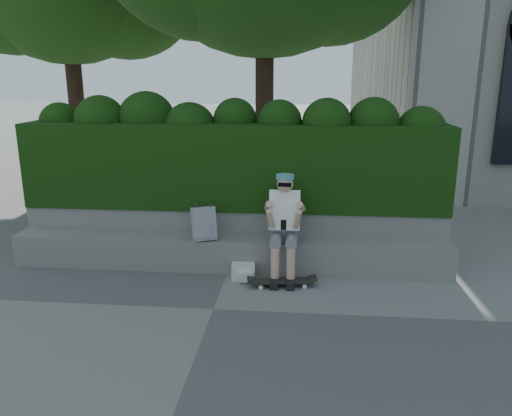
# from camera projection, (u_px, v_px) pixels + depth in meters

# --- Properties ---
(ground) EXTENTS (80.00, 80.00, 0.00)m
(ground) POSITION_uv_depth(u_px,v_px,m) (213.00, 309.00, 5.74)
(ground) COLOR slate
(ground) RESTS_ON ground
(bench_ledge) EXTENTS (6.00, 0.45, 0.45)m
(bench_ledge) POSITION_uv_depth(u_px,v_px,m) (229.00, 253.00, 6.89)
(bench_ledge) COLOR gray
(bench_ledge) RESTS_ON ground
(planter_wall) EXTENTS (6.00, 0.50, 0.75)m
(planter_wall) POSITION_uv_depth(u_px,v_px,m) (233.00, 232.00, 7.30)
(planter_wall) COLOR gray
(planter_wall) RESTS_ON ground
(hedge) EXTENTS (6.00, 1.00, 1.20)m
(hedge) POSITION_uv_depth(u_px,v_px,m) (235.00, 164.00, 7.27)
(hedge) COLOR black
(hedge) RESTS_ON planter_wall
(person) EXTENTS (0.40, 0.76, 1.38)m
(person) POSITION_uv_depth(u_px,v_px,m) (284.00, 222.00, 6.51)
(person) COLOR slate
(person) RESTS_ON ground
(skateboard) EXTENTS (0.81, 0.31, 0.08)m
(skateboard) POSITION_uv_depth(u_px,v_px,m) (282.00, 281.00, 6.35)
(skateboard) COLOR black
(skateboard) RESTS_ON ground
(backpack_plaid) EXTENTS (0.35, 0.28, 0.45)m
(backpack_plaid) POSITION_uv_depth(u_px,v_px,m) (204.00, 224.00, 6.70)
(backpack_plaid) COLOR #B5B6BB
(backpack_plaid) RESTS_ON bench_ledge
(backpack_ground) EXTENTS (0.33, 0.25, 0.20)m
(backpack_ground) POSITION_uv_depth(u_px,v_px,m) (243.00, 271.00, 6.58)
(backpack_ground) COLOR silver
(backpack_ground) RESTS_ON ground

